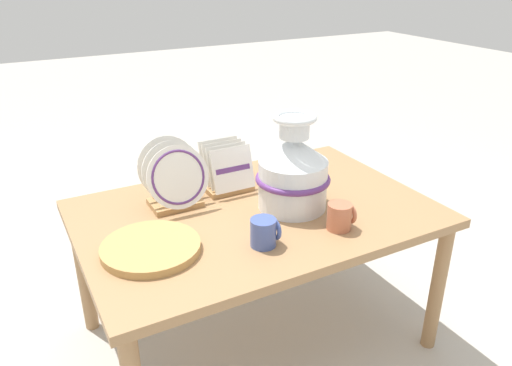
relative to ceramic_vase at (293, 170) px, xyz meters
name	(u,v)px	position (x,y,z in m)	size (l,w,h in m)	color
ground_plane	(256,335)	(-0.13, 0.04, -0.75)	(14.00, 14.00, 0.00)	#B2ADA3
display_table	(256,224)	(-0.13, 0.04, -0.21)	(1.30, 0.87, 0.60)	#9E754C
ceramic_vase	(293,170)	(0.00, 0.00, 0.00)	(0.28, 0.28, 0.36)	silver
dish_rack_round_plates	(174,181)	(-0.39, 0.21, -0.04)	(0.23, 0.19, 0.25)	tan
dish_rack_square_plates	(227,173)	(-0.15, 0.26, -0.08)	(0.19, 0.17, 0.19)	tan
wicker_charger_stack	(151,248)	(-0.57, -0.05, -0.14)	(0.32, 0.32, 0.03)	tan
mug_terracotta_glaze	(340,216)	(0.06, -0.22, -0.10)	(0.09, 0.09, 0.09)	#B76647
mug_cobalt_glaze	(265,232)	(-0.23, -0.19, -0.10)	(0.09, 0.09, 0.09)	#42569E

